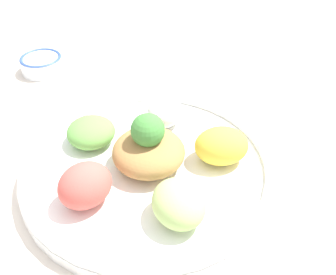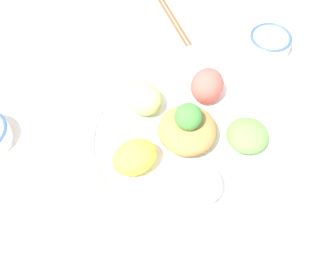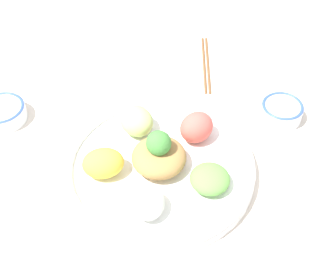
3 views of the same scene
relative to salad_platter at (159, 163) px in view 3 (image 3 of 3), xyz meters
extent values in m
plane|color=silver|center=(-0.01, 0.04, -0.03)|extent=(2.40, 2.40, 0.00)
cylinder|color=white|center=(0.00, 0.00, -0.02)|extent=(0.39, 0.39, 0.02)
torus|color=white|center=(0.00, 0.00, 0.00)|extent=(0.39, 0.39, 0.02)
ellipsoid|color=yellow|center=(-0.07, -0.09, 0.02)|extent=(0.10, 0.10, 0.06)
ellipsoid|color=white|center=(0.06, -0.09, 0.02)|extent=(0.09, 0.09, 0.05)
ellipsoid|color=#6BAD4C|center=(0.11, 0.03, 0.01)|extent=(0.10, 0.10, 0.04)
ellipsoid|color=#E55B51|center=(0.00, 0.11, 0.03)|extent=(0.07, 0.08, 0.06)
ellipsoid|color=#B7DB7A|center=(-0.10, 0.04, 0.02)|extent=(0.10, 0.09, 0.06)
ellipsoid|color=#AD7F47|center=(0.00, 0.00, 0.02)|extent=(0.11, 0.11, 0.05)
sphere|color=#478E3D|center=(0.00, 0.00, 0.06)|extent=(0.05, 0.05, 0.05)
cylinder|color=white|center=(0.09, 0.30, -0.01)|extent=(0.09, 0.09, 0.04)
torus|color=#38569E|center=(0.09, 0.30, 0.01)|extent=(0.09, 0.09, 0.01)
cylinder|color=#DBB251|center=(0.09, 0.30, 0.01)|extent=(0.08, 0.08, 0.00)
cylinder|color=white|center=(-0.36, -0.13, -0.01)|extent=(0.10, 0.10, 0.04)
torus|color=#38569E|center=(-0.36, -0.13, 0.01)|extent=(0.10, 0.10, 0.01)
cylinder|color=#DBB251|center=(-0.36, -0.13, 0.01)|extent=(0.09, 0.09, 0.00)
cylinder|color=brown|center=(-0.16, 0.33, -0.02)|extent=(0.16, 0.17, 0.01)
cylinder|color=brown|center=(-0.15, 0.34, -0.02)|extent=(0.16, 0.17, 0.01)
cube|color=white|center=(-0.38, 0.09, -0.02)|extent=(0.08, 0.02, 0.01)
ellipsoid|color=white|center=(-0.44, 0.10, -0.02)|extent=(0.05, 0.04, 0.01)
cube|color=white|center=(0.30, 0.15, -0.02)|extent=(0.06, 0.09, 0.01)
ellipsoid|color=white|center=(0.34, 0.09, -0.02)|extent=(0.06, 0.06, 0.01)
camera|label=1|loc=(-0.34, 0.28, 0.41)|focal=42.00mm
camera|label=2|loc=(0.11, -0.39, 0.62)|focal=42.00mm
camera|label=3|loc=(0.43, -0.43, 0.73)|focal=50.00mm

